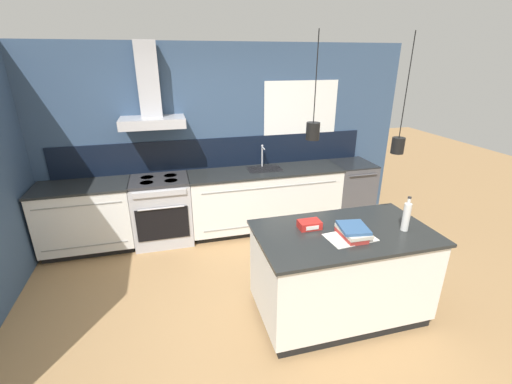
# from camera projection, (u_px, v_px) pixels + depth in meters

# --- Properties ---
(ground_plane) EXTENTS (16.00, 16.00, 0.00)m
(ground_plane) POSITION_uv_depth(u_px,v_px,m) (252.00, 307.00, 3.53)
(ground_plane) COLOR #A87F51
(ground_plane) RESTS_ON ground
(wall_back) EXTENTS (5.60, 2.38, 2.60)m
(wall_back) POSITION_uv_depth(u_px,v_px,m) (214.00, 137.00, 4.82)
(wall_back) COLOR #354C6B
(wall_back) RESTS_ON ground_plane
(counter_run_left) EXTENTS (1.16, 0.64, 0.91)m
(counter_run_left) POSITION_uv_depth(u_px,v_px,m) (87.00, 217.00, 4.45)
(counter_run_left) COLOR black
(counter_run_left) RESTS_ON ground_plane
(counter_run_sink) EXTENTS (2.19, 0.64, 1.24)m
(counter_run_sink) POSITION_uv_depth(u_px,v_px,m) (265.00, 199.00, 5.03)
(counter_run_sink) COLOR black
(counter_run_sink) RESTS_ON ground_plane
(oven_range) EXTENTS (0.76, 0.66, 0.91)m
(oven_range) POSITION_uv_depth(u_px,v_px,m) (162.00, 210.00, 4.68)
(oven_range) COLOR #B5B5BA
(oven_range) RESTS_ON ground_plane
(dishwasher) EXTENTS (0.58, 0.65, 0.91)m
(dishwasher) POSITION_uv_depth(u_px,v_px,m) (350.00, 191.00, 5.36)
(dishwasher) COLOR #4C4C51
(dishwasher) RESTS_ON ground_plane
(kitchen_island) EXTENTS (1.63, 0.93, 0.91)m
(kitchen_island) POSITION_uv_depth(u_px,v_px,m) (340.00, 273.00, 3.32)
(kitchen_island) COLOR black
(kitchen_island) RESTS_ON ground_plane
(bottle_on_island) EXTENTS (0.07, 0.07, 0.33)m
(bottle_on_island) POSITION_uv_depth(u_px,v_px,m) (406.00, 216.00, 3.13)
(bottle_on_island) COLOR silver
(bottle_on_island) RESTS_ON kitchen_island
(book_stack) EXTENTS (0.28, 0.32, 0.10)m
(book_stack) POSITION_uv_depth(u_px,v_px,m) (353.00, 231.00, 3.04)
(book_stack) COLOR #B2332D
(book_stack) RESTS_ON kitchen_island
(red_supply_box) EXTENTS (0.21, 0.14, 0.07)m
(red_supply_box) POSITION_uv_depth(u_px,v_px,m) (309.00, 225.00, 3.20)
(red_supply_box) COLOR red
(red_supply_box) RESTS_ON kitchen_island
(paper_pile) EXTENTS (0.44, 0.31, 0.01)m
(paper_pile) POSITION_uv_depth(u_px,v_px,m) (350.00, 237.00, 3.04)
(paper_pile) COLOR silver
(paper_pile) RESTS_ON kitchen_island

